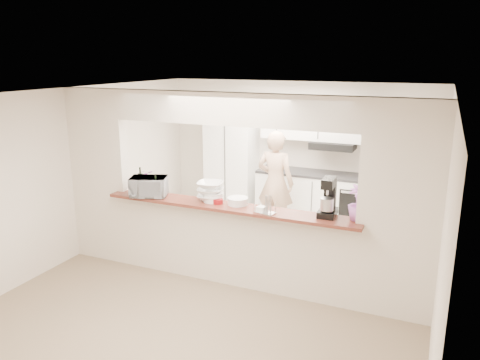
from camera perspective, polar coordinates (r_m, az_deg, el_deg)
The scene contains 19 objects.
floor at distance 6.38m, azimuth -1.23°, elevation -12.34°, with size 6.00×6.00×0.00m, color gray.
tile_overlay at distance 7.69m, azimuth 3.64°, elevation -7.46°, with size 5.00×2.90×0.01m, color beige.
partition at distance 5.86m, azimuth -1.31°, elevation 0.68°, with size 5.00×0.15×2.50m.
bar_counter at distance 6.14m, azimuth -1.27°, elevation -7.57°, with size 3.40×0.38×1.09m.
kitchen_cabinets at distance 8.51m, azimuth 5.27°, elevation 1.56°, with size 3.15×0.62×2.25m.
refrigerator at distance 8.08m, azimuth 20.29°, elevation -0.94°, with size 0.75×0.70×1.70m, color #B3B2B7.
flower_left at distance 6.59m, azimuth -11.42°, elevation -0.07°, with size 0.30×0.26×0.33m, color pink.
wine_bottle_a at distance 6.67m, azimuth -12.02°, elevation -0.20°, with size 0.07×0.07×0.34m.
wine_bottle_b at distance 6.28m, azimuth -10.19°, elevation -1.15°, with size 0.06×0.06×0.31m.
toaster_oven at distance 6.40m, azimuth -11.06°, elevation -0.80°, with size 0.48×0.32×0.26m, color #AAABAF.
serving_bowls at distance 6.10m, azimuth -3.65°, elevation -1.40°, with size 0.33×0.33×0.25m, color white.
plate_stack_a at distance 6.08m, azimuth -3.31°, elevation -2.07°, with size 0.26×0.26×0.12m.
plate_stack_b at distance 5.94m, azimuth -0.29°, elevation -2.59°, with size 0.26×0.26×0.09m.
red_bowl at distance 5.99m, azimuth -2.71°, elevation -2.60°, with size 0.13×0.13×0.06m, color maroon.
tan_bowl at distance 5.97m, azimuth 0.26°, elevation -2.63°, with size 0.14×0.14×0.07m, color tan.
utensil_caddy at distance 5.61m, azimuth 3.08°, elevation -3.14°, with size 0.27×0.19×0.23m.
stand_mixer at distance 5.58m, azimuth 10.73°, elevation -2.26°, with size 0.21×0.33×0.46m.
flower_right at distance 5.51m, azimuth 14.24°, elevation -2.68°, with size 0.23×0.23×0.42m, color #B166BF.
person at distance 7.78m, azimuth 4.33°, elevation -0.42°, with size 0.64×0.42×1.75m, color tan.
Camera 1 is at (2.39, -5.16, 2.90)m, focal length 35.00 mm.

